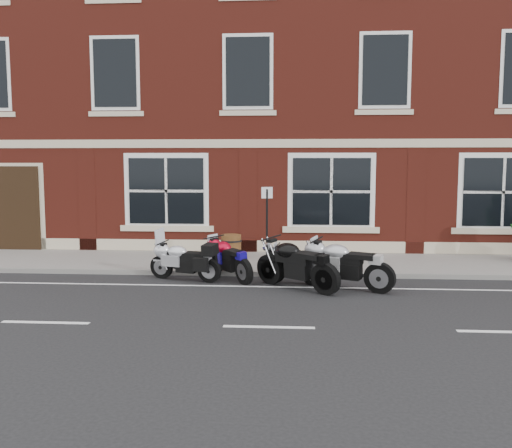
{
  "coord_description": "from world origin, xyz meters",
  "views": [
    {
      "loc": [
        0.46,
        -12.64,
        2.87
      ],
      "look_at": [
        -0.55,
        1.6,
        1.3
      ],
      "focal_mm": 40.0,
      "sensor_mm": 36.0,
      "label": 1
    }
  ],
  "objects_px": {
    "moto_sport_black": "(300,263)",
    "moto_touring_silver": "(183,260)",
    "moto_sport_red": "(229,258)",
    "barrel_planter": "(231,246)",
    "parking_sign": "(267,221)",
    "moto_naked_black": "(296,263)",
    "moto_sport_silver": "(345,263)"
  },
  "relations": [
    {
      "from": "moto_sport_black",
      "to": "moto_touring_silver",
      "type": "bearing_deg",
      "value": 97.4
    },
    {
      "from": "moto_touring_silver",
      "to": "moto_sport_red",
      "type": "height_order",
      "value": "moto_touring_silver"
    },
    {
      "from": "barrel_planter",
      "to": "moto_sport_red",
      "type": "bearing_deg",
      "value": -84.88
    },
    {
      "from": "parking_sign",
      "to": "moto_naked_black",
      "type": "bearing_deg",
      "value": -84.74
    },
    {
      "from": "moto_naked_black",
      "to": "moto_sport_red",
      "type": "bearing_deg",
      "value": 98.78
    },
    {
      "from": "moto_sport_red",
      "to": "moto_sport_black",
      "type": "distance_m",
      "value": 1.79
    },
    {
      "from": "barrel_planter",
      "to": "moto_sport_black",
      "type": "bearing_deg",
      "value": -55.16
    },
    {
      "from": "moto_sport_black",
      "to": "parking_sign",
      "type": "height_order",
      "value": "parking_sign"
    },
    {
      "from": "moto_touring_silver",
      "to": "barrel_planter",
      "type": "height_order",
      "value": "moto_touring_silver"
    },
    {
      "from": "moto_touring_silver",
      "to": "moto_sport_black",
      "type": "distance_m",
      "value": 2.82
    },
    {
      "from": "moto_sport_silver",
      "to": "barrel_planter",
      "type": "distance_m",
      "value": 4.41
    },
    {
      "from": "moto_sport_black",
      "to": "moto_naked_black",
      "type": "distance_m",
      "value": 0.56
    },
    {
      "from": "moto_naked_black",
      "to": "parking_sign",
      "type": "bearing_deg",
      "value": 59.37
    },
    {
      "from": "moto_touring_silver",
      "to": "moto_sport_silver",
      "type": "bearing_deg",
      "value": -82.06
    },
    {
      "from": "moto_touring_silver",
      "to": "barrel_planter",
      "type": "xyz_separation_m",
      "value": [
        0.87,
        2.6,
        -0.05
      ]
    },
    {
      "from": "moto_sport_silver",
      "to": "barrel_planter",
      "type": "xyz_separation_m",
      "value": [
        -2.94,
        3.29,
        -0.13
      ]
    },
    {
      "from": "moto_touring_silver",
      "to": "moto_sport_black",
      "type": "xyz_separation_m",
      "value": [
        2.82,
        -0.2,
        -0.02
      ]
    },
    {
      "from": "moto_sport_silver",
      "to": "moto_naked_black",
      "type": "xyz_separation_m",
      "value": [
        -1.09,
        -0.06,
        0.01
      ]
    },
    {
      "from": "moto_sport_red",
      "to": "moto_sport_black",
      "type": "xyz_separation_m",
      "value": [
        1.74,
        -0.44,
        -0.04
      ]
    },
    {
      "from": "moto_sport_black",
      "to": "moto_sport_silver",
      "type": "relative_size",
      "value": 0.89
    },
    {
      "from": "moto_sport_red",
      "to": "moto_sport_black",
      "type": "relative_size",
      "value": 0.91
    },
    {
      "from": "moto_touring_silver",
      "to": "parking_sign",
      "type": "bearing_deg",
      "value": -36.14
    },
    {
      "from": "moto_sport_silver",
      "to": "parking_sign",
      "type": "bearing_deg",
      "value": 68.21
    },
    {
      "from": "moto_naked_black",
      "to": "moto_touring_silver",
      "type": "bearing_deg",
      "value": 114.32
    },
    {
      "from": "moto_sport_red",
      "to": "parking_sign",
      "type": "relative_size",
      "value": 0.82
    },
    {
      "from": "moto_touring_silver",
      "to": "moto_sport_silver",
      "type": "distance_m",
      "value": 3.87
    },
    {
      "from": "moto_touring_silver",
      "to": "barrel_planter",
      "type": "bearing_deg",
      "value": -0.32
    },
    {
      "from": "moto_sport_red",
      "to": "moto_sport_black",
      "type": "bearing_deg",
      "value": -51.15
    },
    {
      "from": "moto_sport_black",
      "to": "moto_sport_silver",
      "type": "distance_m",
      "value": 1.11
    },
    {
      "from": "moto_touring_silver",
      "to": "moto_sport_black",
      "type": "height_order",
      "value": "moto_touring_silver"
    },
    {
      "from": "moto_sport_red",
      "to": "moto_naked_black",
      "type": "bearing_deg",
      "value": -67.88
    },
    {
      "from": "moto_touring_silver",
      "to": "moto_naked_black",
      "type": "xyz_separation_m",
      "value": [
        2.72,
        -0.74,
        0.09
      ]
    }
  ]
}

